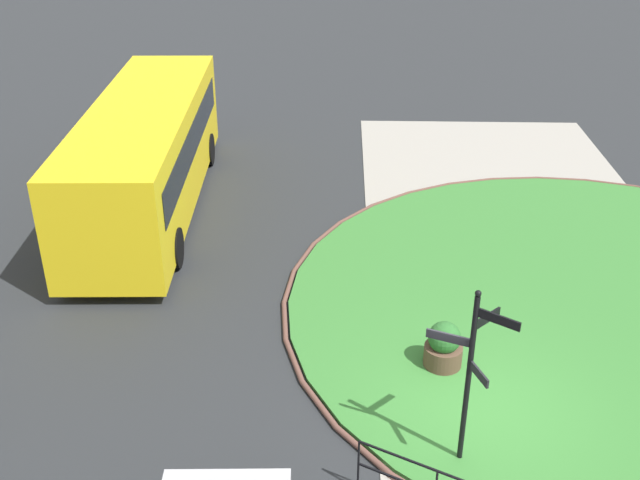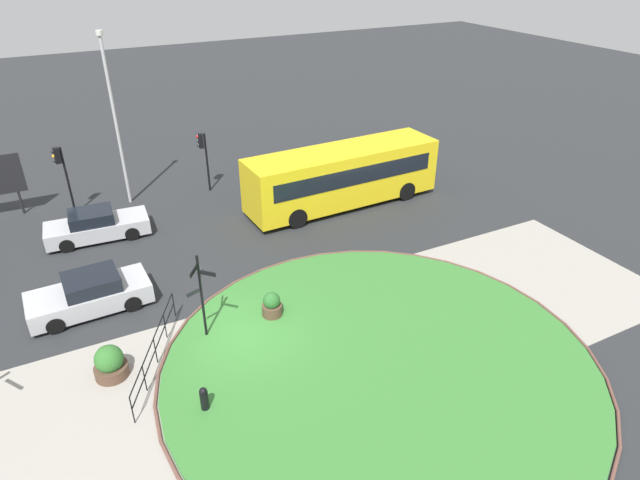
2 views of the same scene
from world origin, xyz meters
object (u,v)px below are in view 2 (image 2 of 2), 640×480
bollard_foreground (204,399)px  car_trailing (90,294)px  planter_near_signpost (110,363)px  bus_yellow (343,175)px  planter_kerbside (272,306)px  traffic_light_near (61,166)px  car_near_lane (96,226)px  lamppost_tall (115,117)px  signpost_directional (201,291)px  traffic_light_far (203,149)px

bollard_foreground → car_trailing: 7.30m
planter_near_signpost → bus_yellow: bearing=31.4°
planter_kerbside → traffic_light_near: bearing=114.3°
car_near_lane → lamppost_tall: 5.61m
signpost_directional → bollard_foreground: signpost_directional is taller
bollard_foreground → car_trailing: size_ratio=0.20×
bus_yellow → traffic_light_far: (-5.80, 4.96, 0.78)m
traffic_light_near → bus_yellow: bearing=149.6°
traffic_light_far → planter_kerbside: bearing=97.4°
signpost_directional → car_near_lane: (-2.35, 9.36, -1.33)m
signpost_directional → car_trailing: bearing=132.7°
bollard_foreground → planter_near_signpost: size_ratio=0.77×
signpost_directional → bollard_foreground: size_ratio=3.77×
planter_near_signpost → traffic_light_far: bearing=61.1°
traffic_light_far → planter_near_signpost: 14.77m
lamppost_tall → signpost_directional: bearing=-88.7°
car_near_lane → car_trailing: bearing=-96.1°
traffic_light_near → planter_kerbside: size_ratio=3.36×
bus_yellow → car_trailing: 13.50m
traffic_light_far → planter_kerbside: (-1.28, -12.30, -1.92)m
traffic_light_near → lamppost_tall: lamppost_tall is taller
bollard_foreground → bus_yellow: (10.65, 10.68, 1.17)m
planter_kerbside → bollard_foreground: bearing=-136.9°
traffic_light_far → planter_near_signpost: traffic_light_far is taller
car_trailing → traffic_light_far: (7.14, 8.71, 1.74)m
car_trailing → bollard_foreground: bearing=106.0°
traffic_light_near → traffic_light_far: bearing=169.3°
bollard_foreground → planter_kerbside: bearing=43.1°
traffic_light_near → traffic_light_far: traffic_light_near is taller
lamppost_tall → planter_near_signpost: bearing=-102.7°
signpost_directional → planter_near_signpost: 3.62m
bus_yellow → lamppost_tall: size_ratio=1.19×
bollard_foreground → planter_near_signpost: bearing=128.4°
car_near_lane → planter_near_signpost: size_ratio=4.01×
lamppost_tall → planter_kerbside: bearing=-77.6°
planter_near_signpost → planter_kerbside: size_ratio=1.10×
bollard_foreground → car_trailing: car_trailing is taller
car_trailing → traffic_light_near: bearing=-93.2°
signpost_directional → planter_near_signpost: signpost_directional is taller
planter_near_signpost → planter_kerbside: (5.80, 0.53, -0.03)m
signpost_directional → car_near_lane: 9.74m
bus_yellow → car_near_lane: bus_yellow is taller
car_near_lane → car_trailing: (-0.99, -5.75, 0.02)m
car_near_lane → planter_near_signpost: (-0.93, -9.86, -0.13)m
lamppost_tall → planter_near_signpost: lamppost_tall is taller
traffic_light_far → lamppost_tall: (-4.09, 0.42, 2.21)m
planter_near_signpost → car_near_lane: bearing=84.6°
bus_yellow → lamppost_tall: 11.64m
bus_yellow → planter_kerbside: bearing=-136.0°
traffic_light_far → traffic_light_near: bearing=10.6°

